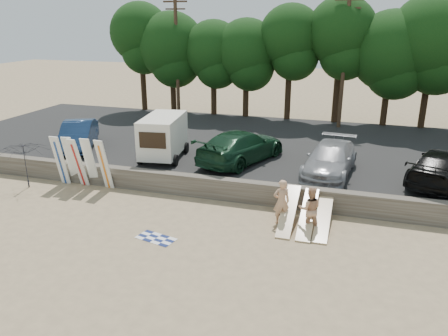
{
  "coord_description": "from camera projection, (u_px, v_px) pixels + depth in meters",
  "views": [
    {
      "loc": [
        3.12,
        -14.7,
        7.89
      ],
      "look_at": [
        -2.34,
        3.0,
        1.51
      ],
      "focal_mm": 35.0,
      "sensor_mm": 36.0,
      "label": 1
    }
  ],
  "objects": [
    {
      "name": "surfboard_upright_2",
      "position": [
        78.0,
        163.0,
        21.1
      ],
      "size": [
        0.58,
        0.79,
        2.52
      ],
      "primitive_type": "cube",
      "rotation": [
        0.27,
        0.0,
        -0.11
      ],
      "color": "white",
      "rests_on": "ground"
    },
    {
      "name": "car_3",
      "position": [
        442.0,
        167.0,
        19.82
      ],
      "size": [
        4.01,
        5.8,
        1.56
      ],
      "primitive_type": "imported",
      "rotation": [
        0.0,
        0.0,
        2.77
      ],
      "color": "black",
      "rests_on": "parking_lot"
    },
    {
      "name": "ground",
      "position": [
        259.0,
        235.0,
        16.72
      ],
      "size": [
        120.0,
        120.0,
        0.0
      ],
      "primitive_type": "plane",
      "color": "tan",
      "rests_on": "ground"
    },
    {
      "name": "surfboard_upright_4",
      "position": [
        104.0,
        165.0,
        20.78
      ],
      "size": [
        0.57,
        0.69,
        2.55
      ],
      "primitive_type": "cube",
      "rotation": [
        0.22,
        0.0,
        -0.12
      ],
      "color": "white",
      "rests_on": "ground"
    },
    {
      "name": "treeline",
      "position": [
        343.0,
        43.0,
        30.08
      ],
      "size": [
        33.18,
        5.96,
        9.01
      ],
      "color": "#382616",
      "rests_on": "parking_lot"
    },
    {
      "name": "beachgoer_a",
      "position": [
        281.0,
        202.0,
        17.44
      ],
      "size": [
        0.81,
        0.69,
        1.87
      ],
      "primitive_type": "imported",
      "rotation": [
        0.0,
        0.0,
        3.58
      ],
      "color": "tan",
      "rests_on": "ground"
    },
    {
      "name": "gear_bag",
      "position": [
        319.0,
        215.0,
        18.21
      ],
      "size": [
        0.3,
        0.26,
        0.22
      ],
      "primitive_type": "cube",
      "rotation": [
        0.0,
        0.0,
        -0.02
      ],
      "color": "orange",
      "rests_on": "ground"
    },
    {
      "name": "surfboard_upright_1",
      "position": [
        72.0,
        160.0,
        21.44
      ],
      "size": [
        0.6,
        0.77,
        2.53
      ],
      "primitive_type": "cube",
      "rotation": [
        0.25,
        0.0,
        0.14
      ],
      "color": "white",
      "rests_on": "ground"
    },
    {
      "name": "box_trailer",
      "position": [
        163.0,
        135.0,
        23.21
      ],
      "size": [
        2.48,
        3.84,
        2.3
      ],
      "rotation": [
        0.0,
        0.0,
        0.14
      ],
      "color": "white",
      "rests_on": "parking_lot"
    },
    {
      "name": "car_2",
      "position": [
        330.0,
        159.0,
        21.02
      ],
      "size": [
        2.62,
        5.33,
        1.49
      ],
      "primitive_type": "imported",
      "rotation": [
        0.0,
        0.0,
        -0.11
      ],
      "color": "gray",
      "rests_on": "parking_lot"
    },
    {
      "name": "surfboard_upright_3",
      "position": [
        90.0,
        162.0,
        21.14
      ],
      "size": [
        0.52,
        0.7,
        2.54
      ],
      "primitive_type": "cube",
      "rotation": [
        0.24,
        0.0,
        0.04
      ],
      "color": "white",
      "rests_on": "ground"
    },
    {
      "name": "seawall",
      "position": [
        274.0,
        195.0,
        19.27
      ],
      "size": [
        44.0,
        0.5,
        1.0
      ],
      "primitive_type": "cube",
      "color": "#6B6356",
      "rests_on": "ground"
    },
    {
      "name": "beachgoer_b",
      "position": [
        310.0,
        209.0,
        16.85
      ],
      "size": [
        0.99,
        0.83,
        1.8
      ],
      "primitive_type": "imported",
      "rotation": [
        0.0,
        0.0,
        3.32
      ],
      "color": "tan",
      "rests_on": "ground"
    },
    {
      "name": "car_1",
      "position": [
        241.0,
        146.0,
        22.82
      ],
      "size": [
        4.19,
        6.19,
        1.66
      ],
      "primitive_type": "imported",
      "rotation": [
        0.0,
        0.0,
        2.78
      ],
      "color": "#13351F",
      "rests_on": "parking_lot"
    },
    {
      "name": "surfboard_low_0",
      "position": [
        289.0,
        211.0,
        17.49
      ],
      "size": [
        0.56,
        2.82,
        1.15
      ],
      "primitive_type": "cube",
      "rotation": [
        0.37,
        0.0,
        0.0
      ],
      "color": "#DBBB8A",
      "rests_on": "ground"
    },
    {
      "name": "cooler",
      "position": [
        321.0,
        213.0,
        18.25
      ],
      "size": [
        0.41,
        0.33,
        0.32
      ],
      "primitive_type": "cube",
      "rotation": [
        0.0,
        0.0,
        0.1
      ],
      "color": "#23822E",
      "rests_on": "ground"
    },
    {
      "name": "surfboard_low_1",
      "position": [
        308.0,
        214.0,
        17.27
      ],
      "size": [
        0.56,
        2.84,
        1.09
      ],
      "primitive_type": "cube",
      "rotation": [
        0.35,
        0.0,
        0.0
      ],
      "color": "#DBBB8A",
      "rests_on": "ground"
    },
    {
      "name": "car_0",
      "position": [
        78.0,
        135.0,
        25.22
      ],
      "size": [
        3.44,
        4.99,
        1.56
      ],
      "primitive_type": "imported",
      "rotation": [
        0.0,
        0.0,
        0.42
      ],
      "color": "navy",
      "rests_on": "parking_lot"
    },
    {
      "name": "beach_umbrella",
      "position": [
        24.0,
        166.0,
        21.09
      ],
      "size": [
        3.49,
        3.48,
        2.27
      ],
      "primitive_type": "imported",
      "rotation": [
        0.0,
        0.0,
        5.34
      ],
      "color": "black",
      "rests_on": "ground"
    },
    {
      "name": "parking_lot",
      "position": [
        298.0,
        151.0,
        26.09
      ],
      "size": [
        44.0,
        14.5,
        0.7
      ],
      "primitive_type": "cube",
      "color": "#282828",
      "rests_on": "ground"
    },
    {
      "name": "surfboard_low_2",
      "position": [
        323.0,
        218.0,
        17.24
      ],
      "size": [
        0.56,
        2.92,
        0.82
      ],
      "primitive_type": "cube",
      "rotation": [
        0.25,
        0.0,
        0.0
      ],
      "color": "#DBBB8A",
      "rests_on": "ground"
    },
    {
      "name": "beach_towel",
      "position": [
        156.0,
        238.0,
        16.49
      ],
      "size": [
        1.81,
        1.81,
        0.0
      ],
      "primitive_type": "plane",
      "rotation": [
        0.0,
        0.0,
        -0.23
      ],
      "color": "white",
      "rests_on": "ground"
    },
    {
      "name": "utility_poles",
      "position": [
        344.0,
        57.0,
        28.85
      ],
      "size": [
        25.8,
        0.26,
        9.0
      ],
      "color": "#473321",
      "rests_on": "parking_lot"
    },
    {
      "name": "surfboard_upright_0",
      "position": [
        60.0,
        160.0,
        21.39
      ],
      "size": [
        0.51,
        0.6,
        2.56
      ],
      "primitive_type": "cube",
      "rotation": [
        0.21,
        0.0,
        -0.01
      ],
      "color": "white",
      "rests_on": "ground"
    }
  ]
}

